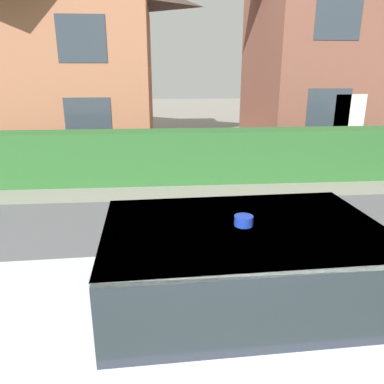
{
  "coord_description": "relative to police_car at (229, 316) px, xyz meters",
  "views": [
    {
      "loc": [
        -0.3,
        -0.57,
        2.79
      ],
      "look_at": [
        0.15,
        4.78,
        1.05
      ],
      "focal_mm": 35.0,
      "sensor_mm": 36.0,
      "label": 1
    }
  ],
  "objects": [
    {
      "name": "house_right",
      "position": [
        6.67,
        11.67,
        3.15
      ],
      "size": [
        7.48,
        5.98,
        7.7
      ],
      "color": "brown",
      "rests_on": "ground"
    },
    {
      "name": "police_car",
      "position": [
        0.0,
        0.0,
        0.0
      ],
      "size": [
        4.55,
        1.79,
        1.69
      ],
      "rotation": [
        0.0,
        0.0,
        3.18
      ],
      "color": "black",
      "rests_on": "road_strip"
    },
    {
      "name": "house_left",
      "position": [
        -4.99,
        11.87,
        2.77
      ],
      "size": [
        8.66,
        5.99,
        6.95
      ],
      "color": "#A86B4C",
      "rests_on": "ground"
    },
    {
      "name": "garden_hedge",
      "position": [
        -0.03,
        6.83,
        -0.1
      ],
      "size": [
        14.18,
        0.84,
        1.35
      ],
      "primitive_type": "cube",
      "color": "#2D662D",
      "rests_on": "ground"
    },
    {
      "name": "road_strip",
      "position": [
        -0.25,
        2.06,
        -0.77
      ],
      "size": [
        28.0,
        6.45,
        0.01
      ],
      "primitive_type": "cube",
      "color": "#5B5B60",
      "rests_on": "ground"
    }
  ]
}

